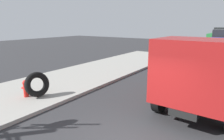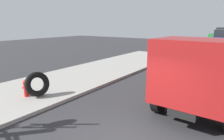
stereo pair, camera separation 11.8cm
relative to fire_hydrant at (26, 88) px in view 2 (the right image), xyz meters
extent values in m
cube|color=#99968E|center=(-0.68, 0.72, -0.50)|extent=(36.00, 5.00, 0.15)
cylinder|color=red|center=(0.00, 0.01, -0.12)|extent=(0.23, 0.23, 0.61)
sphere|color=red|center=(0.00, 0.01, 0.25)|extent=(0.26, 0.26, 0.26)
cylinder|color=red|center=(0.00, -0.19, -0.05)|extent=(0.10, 0.18, 0.10)
cylinder|color=red|center=(0.00, 0.21, -0.05)|extent=(0.10, 0.18, 0.10)
cylinder|color=red|center=(0.00, -0.19, -0.12)|extent=(0.12, 0.18, 0.12)
torus|color=black|center=(0.30, -0.44, 0.17)|extent=(1.24, 0.74, 1.20)
cube|color=red|center=(5.64, -6.99, 1.02)|extent=(4.89, 2.68, 1.60)
cube|color=maroon|center=(2.04, -6.86, 1.32)|extent=(2.09, 2.57, 2.20)
cube|color=black|center=(4.54, -6.95, 0.09)|extent=(7.03, 1.16, 0.24)
cylinder|color=black|center=(2.28, -5.61, -0.03)|extent=(1.11, 0.34, 1.10)
cylinder|color=black|center=(6.88, -5.78, -0.03)|extent=(1.11, 0.34, 1.10)
cylinder|color=black|center=(14.59, -5.60, -0.03)|extent=(1.10, 0.31, 1.10)
cylinder|color=black|center=(9.99, -5.56, -0.03)|extent=(1.10, 0.31, 1.10)
cube|color=#237033|center=(21.51, -5.52, 1.02)|extent=(4.81, 2.52, 1.60)
cube|color=black|center=(22.61, -5.52, 0.09)|extent=(7.00, 0.92, 0.24)
cylinder|color=black|center=(24.91, -4.26, -0.03)|extent=(1.10, 0.30, 1.10)
cylinder|color=black|center=(20.31, -4.27, -0.03)|extent=(1.10, 0.30, 1.10)
camera|label=1|loc=(-5.02, -8.30, 2.91)|focal=32.05mm
camera|label=2|loc=(-4.95, -8.39, 2.91)|focal=32.05mm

